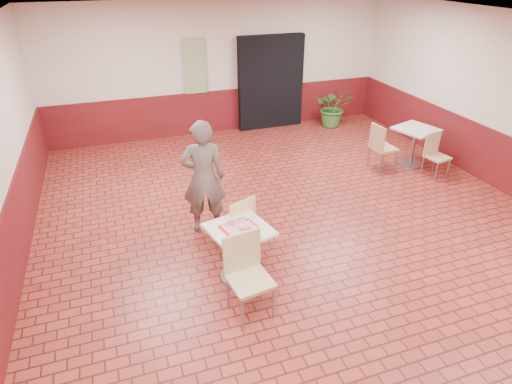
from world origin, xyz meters
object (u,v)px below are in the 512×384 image
object	(u,v)px
main_table	(239,244)
ring_donut	(231,223)
chair_main_front	(247,271)
second_table	(414,140)
chair_second_front	(435,152)
paper_cup	(247,218)
potted_plant	(334,107)
long_john_donut	(245,228)
chair_second_left	(381,145)
serving_tray	(239,227)
customer	(203,178)
chair_main_back	(238,223)

from	to	relation	value
main_table	ring_donut	distance (m)	0.31
chair_main_front	second_table	distance (m)	5.30
ring_donut	chair_second_front	size ratio (longest dim) A/B	0.12
paper_cup	potted_plant	xyz separation A→B (m)	(3.81, 4.72, -0.34)
potted_plant	chair_main_front	bearing A→B (deg)	-126.74
long_john_donut	main_table	bearing A→B (deg)	127.23
chair_second_left	chair_second_front	bearing A→B (deg)	-127.26
serving_tray	ring_donut	size ratio (longest dim) A/B	4.08
customer	chair_second_left	world-z (taller)	customer
chair_main_front	paper_cup	size ratio (longest dim) A/B	11.91
ring_donut	long_john_donut	world-z (taller)	long_john_donut
serving_tray	ring_donut	xyz separation A→B (m)	(-0.07, 0.10, 0.03)
chair_main_front	paper_cup	distance (m)	0.76
chair_main_front	potted_plant	bearing A→B (deg)	45.33
chair_main_back	serving_tray	bearing A→B (deg)	52.59
chair_second_front	serving_tray	bearing A→B (deg)	-169.06
main_table	potted_plant	distance (m)	6.22
main_table	chair_second_left	xyz separation A→B (m)	(3.60, 2.24, 0.01)
second_table	paper_cup	bearing A→B (deg)	-153.04
customer	chair_main_front	bearing A→B (deg)	101.36
second_table	chair_second_front	bearing A→B (deg)	-83.08
chair_second_left	potted_plant	bearing A→B (deg)	-11.88
second_table	customer	bearing A→B (deg)	-167.76
chair_second_front	potted_plant	size ratio (longest dim) A/B	0.87
second_table	chair_second_left	xyz separation A→B (m)	(-0.78, -0.00, 0.00)
chair_main_back	serving_tray	world-z (taller)	chair_main_back
serving_tray	chair_second_left	xyz separation A→B (m)	(3.60, 2.24, -0.25)
chair_main_back	ring_donut	xyz separation A→B (m)	(-0.19, -0.37, 0.28)
second_table	chair_second_front	distance (m)	0.56
main_table	potted_plant	size ratio (longest dim) A/B	0.78
main_table	ring_donut	world-z (taller)	ring_donut
ring_donut	chair_second_left	xyz separation A→B (m)	(3.67, 2.14, -0.28)
chair_main_front	second_table	size ratio (longest dim) A/B	1.32
main_table	ring_donut	xyz separation A→B (m)	(-0.07, 0.10, 0.29)
second_table	potted_plant	xyz separation A→B (m)	(-0.44, 2.57, -0.03)
main_table	potted_plant	bearing A→B (deg)	50.67
chair_main_front	potted_plant	world-z (taller)	chair_main_front
second_table	long_john_donut	bearing A→B (deg)	-151.77
potted_plant	chair_second_left	bearing A→B (deg)	-97.60
ring_donut	paper_cup	world-z (taller)	paper_cup
long_john_donut	potted_plant	size ratio (longest dim) A/B	0.16
main_table	chair_second_left	bearing A→B (deg)	31.93
chair_main_front	ring_donut	bearing A→B (deg)	80.07
chair_main_back	chair_second_left	xyz separation A→B (m)	(3.48, 1.77, 0.00)
ring_donut	second_table	distance (m)	4.95
paper_cup	chair_second_left	distance (m)	4.09
main_table	serving_tray	distance (m)	0.26
chair_main_front	chair_second_left	distance (m)	4.65
paper_cup	chair_second_left	size ratio (longest dim) A/B	0.09
second_table	chair_main_front	bearing A→B (deg)	-147.61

